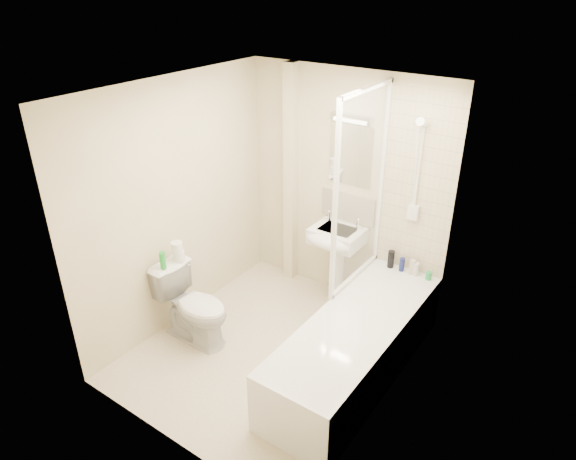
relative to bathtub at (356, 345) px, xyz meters
The scene contains 24 objects.
floor 0.83m from the bathtub, 165.07° to the right, with size 2.50×2.50×0.00m, color beige.
wall_back 1.58m from the bathtub, 125.54° to the left, with size 2.20×0.02×2.40m, color beige.
wall_left 2.07m from the bathtub, behind, with size 0.02×2.50×2.40m, color beige.
wall_right 1.00m from the bathtub, 29.74° to the right, with size 0.02×2.50×2.40m, color beige.
ceiling 2.25m from the bathtub, 165.07° to the right, with size 2.20×2.50×0.02m, color white.
tile_back 1.54m from the bathtub, 90.00° to the left, with size 0.70×0.01×1.75m, color beige.
tile_right 1.19m from the bathtub, ahead, with size 0.01×2.10×1.75m, color beige.
pipe_boxing 1.92m from the bathtub, 144.15° to the left, with size 0.12×0.12×2.40m, color beige.
splashback 1.46m from the bathtub, 123.94° to the left, with size 0.60×0.01×0.30m, color beige.
mirror 1.80m from the bathtub, 123.99° to the left, with size 0.46×0.01×0.60m, color white.
strip_light 2.07m from the bathtub, 124.59° to the left, with size 0.42×0.07×0.07m, color silver.
bathtub is the anchor object (origin of this frame).
shower_screen 1.35m from the bathtub, 120.33° to the left, with size 0.04×0.92×1.80m.
shower_fixture 1.60m from the bathtub, 90.10° to the left, with size 0.10×0.16×0.99m.
pedestal_sink 1.14m from the bathtub, 130.71° to the left, with size 0.51×0.47×0.98m.
bottle_black_b 1.03m from the bathtub, 98.81° to the left, with size 0.06×0.06×0.18m, color black.
bottle_blue 1.02m from the bathtub, 91.82° to the left, with size 0.05×0.05×0.14m, color navy.
bottle_cream 1.02m from the bathtub, 85.57° to the left, with size 0.06×0.06×0.15m, color beige.
bottle_white_b 1.02m from the bathtub, 83.25° to the left, with size 0.05×0.05×0.13m, color silver.
bottle_green 1.04m from the bathtub, 75.74° to the left, with size 0.06×0.06×0.08m, color green.
toilet 1.54m from the bathtub, 162.78° to the right, with size 0.74×0.43×0.75m, color white.
toilet_roll_lower 1.81m from the bathtub, 167.69° to the right, with size 0.11×0.11×0.10m, color white.
toilet_roll_upper 1.84m from the bathtub, 167.15° to the right, with size 0.11×0.11×0.10m, color white.
green_bottle 1.88m from the bathtub, 161.94° to the right, with size 0.06×0.06×0.17m, color green.
Camera 1 is at (2.27, -2.99, 3.19)m, focal length 32.00 mm.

